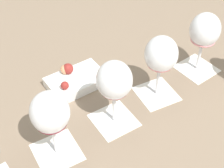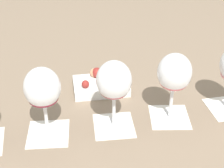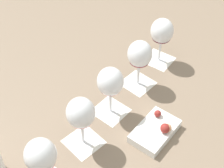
{
  "view_description": "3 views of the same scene",
  "coord_description": "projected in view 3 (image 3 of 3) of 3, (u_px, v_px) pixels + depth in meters",
  "views": [
    {
      "loc": [
        -0.15,
        0.55,
        0.66
      ],
      "look_at": [
        0.01,
        0.0,
        0.13
      ],
      "focal_mm": 55.0,
      "sensor_mm": 36.0,
      "label": 1
    },
    {
      "loc": [
        -0.44,
        0.51,
        0.56
      ],
      "look_at": [
        0.01,
        0.0,
        0.13
      ],
      "focal_mm": 55.0,
      "sensor_mm": 36.0,
      "label": 2
    },
    {
      "loc": [
        -0.02,
        -0.75,
        0.87
      ],
      "look_at": [
        0.01,
        0.0,
        0.13
      ],
      "focal_mm": 55.0,
      "sensor_mm": 36.0,
      "label": 3
    }
  ],
  "objects": [
    {
      "name": "wine_glass_3",
      "position": [
        140.0,
        56.0,
        1.15
      ],
      "size": [
        0.08,
        0.08,
        0.18
      ],
      "color": "white",
      "rests_on": "tasting_card_3"
    },
    {
      "name": "ground_plane",
      "position": [
        110.0,
        111.0,
        1.15
      ],
      "size": [
        8.0,
        8.0,
        0.0
      ],
      "primitive_type": "plane",
      "color": "#7F6B56"
    },
    {
      "name": "tasting_card_2",
      "position": [
        110.0,
        110.0,
        1.15
      ],
      "size": [
        0.14,
        0.14,
        0.0
      ],
      "color": "silver",
      "rests_on": "ground_plane"
    },
    {
      "name": "tasting_card_1",
      "position": [
        84.0,
        142.0,
        1.06
      ],
      "size": [
        0.14,
        0.14,
        0.0
      ],
      "color": "silver",
      "rests_on": "ground_plane"
    },
    {
      "name": "wine_glass_1",
      "position": [
        81.0,
        115.0,
        0.97
      ],
      "size": [
        0.08,
        0.08,
        0.18
      ],
      "color": "white",
      "rests_on": "tasting_card_1"
    },
    {
      "name": "wine_glass_0",
      "position": [
        41.0,
        157.0,
        0.87
      ],
      "size": [
        0.08,
        0.08,
        0.18
      ],
      "color": "white",
      "rests_on": "tasting_card_0"
    },
    {
      "name": "wine_glass_4",
      "position": [
        162.0,
        33.0,
        1.24
      ],
      "size": [
        0.08,
        0.08,
        0.18
      ],
      "color": "white",
      "rests_on": "tasting_card_4"
    },
    {
      "name": "wine_glass_2",
      "position": [
        110.0,
        83.0,
        1.06
      ],
      "size": [
        0.08,
        0.08,
        0.18
      ],
      "color": "white",
      "rests_on": "tasting_card_2"
    },
    {
      "name": "tasting_card_3",
      "position": [
        138.0,
        83.0,
        1.24
      ],
      "size": [
        0.14,
        0.14,
        0.0
      ],
      "color": "silver",
      "rests_on": "ground_plane"
    },
    {
      "name": "snack_dish",
      "position": [
        156.0,
        131.0,
        1.07
      ],
      "size": [
        0.18,
        0.19,
        0.06
      ],
      "color": "white",
      "rests_on": "ground_plane"
    },
    {
      "name": "tasting_card_4",
      "position": [
        158.0,
        60.0,
        1.33
      ],
      "size": [
        0.14,
        0.14,
        0.0
      ],
      "color": "silver",
      "rests_on": "ground_plane"
    }
  ]
}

